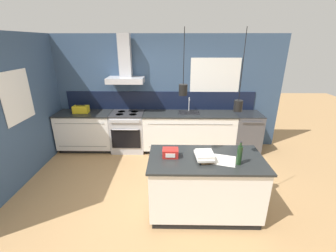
{
  "coord_description": "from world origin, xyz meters",
  "views": [
    {
      "loc": [
        0.26,
        -3.18,
        2.44
      ],
      "look_at": [
        0.2,
        0.49,
        1.05
      ],
      "focal_mm": 24.0,
      "sensor_mm": 36.0,
      "label": 1
    }
  ],
  "objects_px": {
    "bottle_on_island": "(239,155)",
    "book_stack": "(205,156)",
    "red_supply_box": "(170,153)",
    "oven_range": "(128,131)",
    "dishwasher": "(246,132)",
    "yellow_toolbox": "(81,109)"
  },
  "relations": [
    {
      "from": "bottle_on_island",
      "to": "red_supply_box",
      "type": "relative_size",
      "value": 1.48
    },
    {
      "from": "book_stack",
      "to": "red_supply_box",
      "type": "bearing_deg",
      "value": 170.64
    },
    {
      "from": "yellow_toolbox",
      "to": "red_supply_box",
      "type": "bearing_deg",
      "value": -45.02
    },
    {
      "from": "dishwasher",
      "to": "yellow_toolbox",
      "type": "bearing_deg",
      "value": 180.0
    },
    {
      "from": "red_supply_box",
      "to": "yellow_toolbox",
      "type": "xyz_separation_m",
      "value": [
        -2.05,
        2.05,
        0.02
      ]
    },
    {
      "from": "bottle_on_island",
      "to": "oven_range",
      "type": "bearing_deg",
      "value": 130.44
    },
    {
      "from": "red_supply_box",
      "to": "book_stack",
      "type": "bearing_deg",
      "value": -9.36
    },
    {
      "from": "oven_range",
      "to": "book_stack",
      "type": "bearing_deg",
      "value": -55.31
    },
    {
      "from": "oven_range",
      "to": "bottle_on_island",
      "type": "relative_size",
      "value": 2.78
    },
    {
      "from": "dishwasher",
      "to": "bottle_on_island",
      "type": "relative_size",
      "value": 2.78
    },
    {
      "from": "book_stack",
      "to": "red_supply_box",
      "type": "distance_m",
      "value": 0.48
    },
    {
      "from": "book_stack",
      "to": "yellow_toolbox",
      "type": "relative_size",
      "value": 1.02
    },
    {
      "from": "bottle_on_island",
      "to": "red_supply_box",
      "type": "height_order",
      "value": "bottle_on_island"
    },
    {
      "from": "book_stack",
      "to": "yellow_toolbox",
      "type": "bearing_deg",
      "value": 139.82
    },
    {
      "from": "bottle_on_island",
      "to": "red_supply_box",
      "type": "xyz_separation_m",
      "value": [
        -0.91,
        0.19,
        -0.08
      ]
    },
    {
      "from": "dishwasher",
      "to": "red_supply_box",
      "type": "height_order",
      "value": "red_supply_box"
    },
    {
      "from": "oven_range",
      "to": "red_supply_box",
      "type": "xyz_separation_m",
      "value": [
        1.0,
        -2.05,
        0.51
      ]
    },
    {
      "from": "dishwasher",
      "to": "yellow_toolbox",
      "type": "height_order",
      "value": "yellow_toolbox"
    },
    {
      "from": "bottle_on_island",
      "to": "yellow_toolbox",
      "type": "bearing_deg",
      "value": 142.84
    },
    {
      "from": "oven_range",
      "to": "dishwasher",
      "type": "distance_m",
      "value": 2.75
    },
    {
      "from": "book_stack",
      "to": "dishwasher",
      "type": "bearing_deg",
      "value": 58.87
    },
    {
      "from": "bottle_on_island",
      "to": "book_stack",
      "type": "xyz_separation_m",
      "value": [
        -0.44,
        0.11,
        -0.08
      ]
    }
  ]
}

